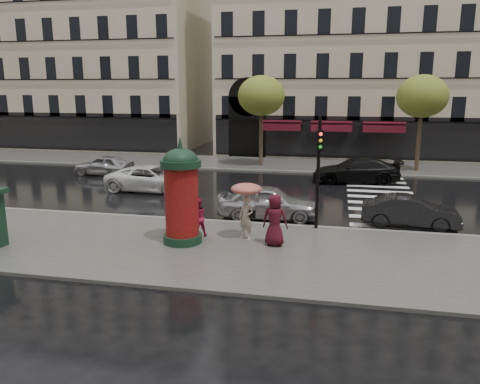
% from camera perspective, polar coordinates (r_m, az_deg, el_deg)
% --- Properties ---
extents(ground, '(160.00, 160.00, 0.00)m').
position_cam_1_polar(ground, '(17.37, -0.59, -6.86)').
color(ground, black).
rests_on(ground, ground).
extents(near_sidewalk, '(90.00, 7.00, 0.12)m').
position_cam_1_polar(near_sidewalk, '(16.90, -0.96, -7.22)').
color(near_sidewalk, '#474744').
rests_on(near_sidewalk, ground).
extents(far_sidewalk, '(90.00, 6.00, 0.12)m').
position_cam_1_polar(far_sidewalk, '(35.63, 5.98, 3.33)').
color(far_sidewalk, '#474744').
rests_on(far_sidewalk, ground).
extents(near_kerb, '(90.00, 0.25, 0.14)m').
position_cam_1_polar(near_kerb, '(20.15, 1.24, -3.87)').
color(near_kerb, slate).
rests_on(near_kerb, ground).
extents(far_kerb, '(90.00, 0.25, 0.14)m').
position_cam_1_polar(far_kerb, '(32.69, 5.43, 2.52)').
color(far_kerb, slate).
rests_on(far_kerb, ground).
extents(zebra_crossing, '(3.60, 11.75, 0.01)m').
position_cam_1_polar(zebra_crossing, '(26.36, 16.89, -0.60)').
color(zebra_crossing, silver).
rests_on(zebra_crossing, ground).
extents(bldg_far_corner, '(26.00, 14.00, 22.90)m').
position_cam_1_polar(bldg_far_corner, '(46.38, 15.65, 19.06)').
color(bldg_far_corner, '#B7A88C').
rests_on(bldg_far_corner, ground).
extents(bldg_far_left, '(24.00, 14.00, 22.90)m').
position_cam_1_polar(bldg_far_left, '(52.88, -18.06, 18.07)').
color(bldg_far_left, '#B7A88C').
rests_on(bldg_far_left, ground).
extents(tree_far_left, '(3.40, 3.40, 6.64)m').
position_cam_1_polar(tree_far_left, '(34.44, 2.62, 11.61)').
color(tree_far_left, '#38281C').
rests_on(tree_far_left, ground).
extents(tree_far_right, '(3.40, 3.40, 6.64)m').
position_cam_1_polar(tree_far_right, '(34.43, 21.34, 10.77)').
color(tree_far_right, '#38281C').
rests_on(tree_far_right, ground).
extents(woman_umbrella, '(1.16, 1.16, 2.24)m').
position_cam_1_polar(woman_umbrella, '(17.64, 0.77, -1.15)').
color(woman_umbrella, '#C1B39F').
rests_on(woman_umbrella, near_sidewalk).
extents(woman_red, '(0.94, 0.91, 1.52)m').
position_cam_1_polar(woman_red, '(18.18, -5.22, -3.11)').
color(woman_red, '#B61647').
rests_on(woman_red, near_sidewalk).
extents(man_burgundy, '(0.99, 0.68, 1.93)m').
position_cam_1_polar(man_burgundy, '(17.09, 4.27, -3.41)').
color(man_burgundy, '#450D1A').
rests_on(man_burgundy, near_sidewalk).
extents(morris_column, '(1.48, 1.48, 3.99)m').
position_cam_1_polar(morris_column, '(17.29, -7.15, -0.04)').
color(morris_column, black).
rests_on(morris_column, near_sidewalk).
extents(traffic_light, '(0.32, 0.44, 4.57)m').
position_cam_1_polar(traffic_light, '(18.94, 9.58, 3.62)').
color(traffic_light, black).
rests_on(traffic_light, near_sidewalk).
extents(car_silver, '(4.58, 2.01, 1.54)m').
position_cam_1_polar(car_silver, '(21.01, 3.48, -1.23)').
color(car_silver, '#A3A2A7').
rests_on(car_silver, ground).
extents(car_darkgrey, '(4.08, 1.65, 1.32)m').
position_cam_1_polar(car_darkgrey, '(21.08, 20.05, -2.26)').
color(car_darkgrey, black).
rests_on(car_darkgrey, ground).
extents(car_white, '(5.27, 2.60, 1.44)m').
position_cam_1_polar(car_white, '(27.04, -10.68, 1.61)').
color(car_white, white).
rests_on(car_white, ground).
extents(car_black, '(5.50, 2.72, 1.54)m').
position_cam_1_polar(car_black, '(29.86, 13.97, 2.58)').
color(car_black, black).
rests_on(car_black, ground).
extents(car_far_silver, '(4.12, 1.90, 1.37)m').
position_cam_1_polar(car_far_silver, '(32.70, -16.23, 3.16)').
color(car_far_silver, '#A8A8AC').
rests_on(car_far_silver, ground).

